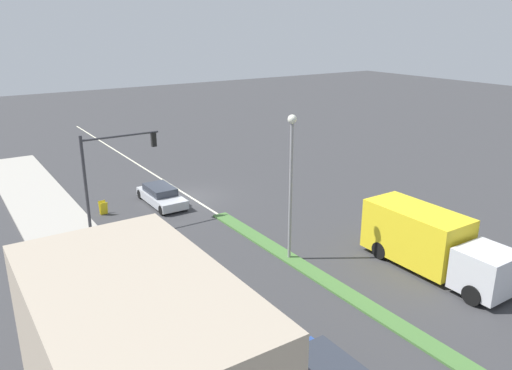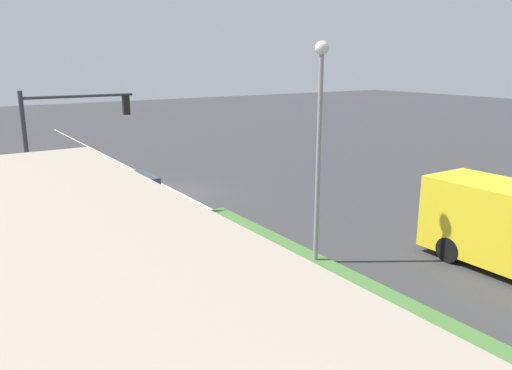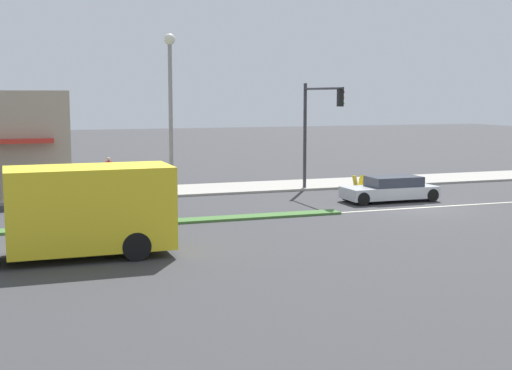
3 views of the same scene
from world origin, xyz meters
name	(u,v)px [view 3 (image 3 of 3)]	position (x,y,z in m)	size (l,w,h in m)	color
lane_marking_center	(416,208)	(0.00, 0.00, 0.00)	(0.16, 60.00, 0.01)	beige
traffic_signal_main	(316,118)	(6.12, 2.25, 3.90)	(4.59, 0.34, 5.60)	#333338
street_lamp	(171,103)	(0.00, 11.31, 4.78)	(0.44, 0.44, 7.37)	gray
pedestrian	(109,173)	(9.78, 12.44, 1.05)	(0.34, 0.34, 1.76)	#282D42
warning_aframe_sign	(358,183)	(6.03, -0.19, 0.43)	(0.45, 0.53, 0.84)	yellow
delivery_truck	(61,212)	(-5.00, 15.98, 1.47)	(2.44, 7.50, 2.87)	silver
sedan_silver	(391,189)	(2.20, 0.07, 0.59)	(1.81, 4.55, 1.21)	#B7BABF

